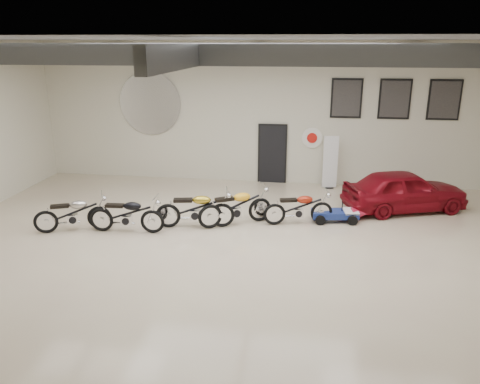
# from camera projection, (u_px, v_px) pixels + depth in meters

# --- Properties ---
(floor) EXTENTS (16.00, 12.00, 0.01)m
(floor) POSITION_uv_depth(u_px,v_px,m) (233.00, 248.00, 11.74)
(floor) COLOR beige
(floor) RESTS_ON ground
(ceiling) EXTENTS (16.00, 12.00, 0.01)m
(ceiling) POSITION_uv_depth(u_px,v_px,m) (232.00, 39.00, 10.21)
(ceiling) COLOR gray
(ceiling) RESTS_ON back_wall
(back_wall) EXTENTS (16.00, 0.02, 5.00)m
(back_wall) POSITION_uv_depth(u_px,v_px,m) (259.00, 114.00, 16.63)
(back_wall) COLOR beige
(back_wall) RESTS_ON floor
(ceiling_beams) EXTENTS (15.80, 11.80, 0.32)m
(ceiling_beams) POSITION_uv_depth(u_px,v_px,m) (232.00, 51.00, 10.29)
(ceiling_beams) COLOR slate
(ceiling_beams) RESTS_ON ceiling
(door) EXTENTS (0.92, 0.08, 2.10)m
(door) POSITION_uv_depth(u_px,v_px,m) (272.00, 154.00, 16.96)
(door) COLOR black
(door) RESTS_ON back_wall
(logo_plaque) EXTENTS (2.30, 0.06, 1.16)m
(logo_plaque) POSITION_uv_depth(u_px,v_px,m) (150.00, 103.00, 17.03)
(logo_plaque) COLOR silver
(logo_plaque) RESTS_ON back_wall
(poster_left) EXTENTS (1.05, 0.08, 1.35)m
(poster_left) POSITION_uv_depth(u_px,v_px,m) (346.00, 98.00, 16.00)
(poster_left) COLOR black
(poster_left) RESTS_ON back_wall
(poster_mid) EXTENTS (1.05, 0.08, 1.35)m
(poster_mid) POSITION_uv_depth(u_px,v_px,m) (395.00, 99.00, 15.78)
(poster_mid) COLOR black
(poster_mid) RESTS_ON back_wall
(poster_right) EXTENTS (1.05, 0.08, 1.35)m
(poster_right) POSITION_uv_depth(u_px,v_px,m) (444.00, 100.00, 15.56)
(poster_right) COLOR black
(poster_right) RESTS_ON back_wall
(oil_sign) EXTENTS (0.72, 0.10, 0.72)m
(oil_sign) POSITION_uv_depth(u_px,v_px,m) (312.00, 138.00, 16.57)
(oil_sign) COLOR white
(oil_sign) RESTS_ON back_wall
(banner_stand) EXTENTS (0.53, 0.28, 1.87)m
(banner_stand) POSITION_uv_depth(u_px,v_px,m) (330.00, 162.00, 16.29)
(banner_stand) COLOR white
(banner_stand) RESTS_ON floor
(motorcycle_silver) EXTENTS (2.05, 1.34, 1.03)m
(motorcycle_silver) POSITION_uv_depth(u_px,v_px,m) (72.00, 213.00, 12.68)
(motorcycle_silver) COLOR silver
(motorcycle_silver) RESTS_ON floor
(motorcycle_black) EXTENTS (2.05, 0.73, 1.05)m
(motorcycle_black) POSITION_uv_depth(u_px,v_px,m) (126.00, 214.00, 12.58)
(motorcycle_black) COLOR silver
(motorcycle_black) RESTS_ON floor
(motorcycle_gold) EXTENTS (2.22, 1.02, 1.11)m
(motorcycle_gold) POSITION_uv_depth(u_px,v_px,m) (195.00, 208.00, 12.91)
(motorcycle_gold) COLOR silver
(motorcycle_gold) RESTS_ON floor
(motorcycle_yellow) EXTENTS (2.19, 1.65, 1.12)m
(motorcycle_yellow) POSITION_uv_depth(u_px,v_px,m) (235.00, 206.00, 13.08)
(motorcycle_yellow) COLOR silver
(motorcycle_yellow) RESTS_ON floor
(motorcycle_red) EXTENTS (2.02, 1.06, 1.01)m
(motorcycle_red) POSITION_uv_depth(u_px,v_px,m) (298.00, 207.00, 13.16)
(motorcycle_red) COLOR silver
(motorcycle_red) RESTS_ON floor
(go_kart) EXTENTS (1.69, 0.92, 0.58)m
(go_kart) POSITION_uv_depth(u_px,v_px,m) (340.00, 212.00, 13.42)
(go_kart) COLOR navy
(go_kart) RESTS_ON floor
(vintage_car) EXTENTS (2.62, 4.01, 1.27)m
(vintage_car) POSITION_uv_depth(u_px,v_px,m) (405.00, 190.00, 14.21)
(vintage_car) COLOR maroon
(vintage_car) RESTS_ON floor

